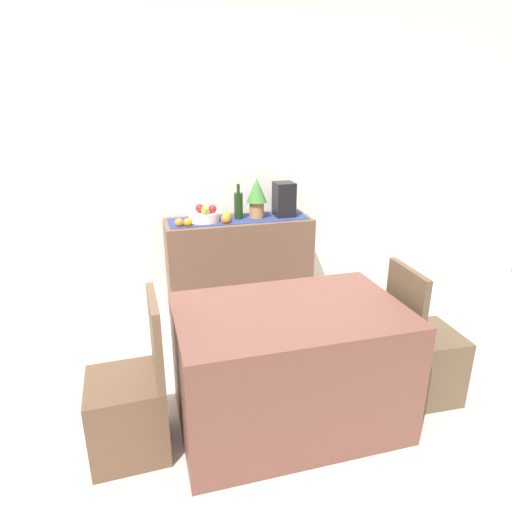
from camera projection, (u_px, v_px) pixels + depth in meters
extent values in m
cube|color=beige|center=(272.00, 375.00, 3.10)|extent=(6.40, 6.40, 0.02)
cube|color=white|center=(232.00, 160.00, 3.71)|extent=(6.40, 0.06, 2.70)
cube|color=brown|center=(239.00, 270.00, 3.78)|extent=(1.22, 0.42, 0.90)
cube|color=navy|center=(238.00, 219.00, 3.62)|extent=(1.14, 0.32, 0.01)
cylinder|color=white|center=(204.00, 217.00, 3.54)|extent=(0.24, 0.24, 0.07)
sphere|color=red|center=(200.00, 208.00, 3.52)|extent=(0.07, 0.07, 0.07)
sphere|color=#8AA535|center=(205.00, 210.00, 3.46)|extent=(0.07, 0.07, 0.07)
sphere|color=red|center=(212.00, 209.00, 3.50)|extent=(0.07, 0.07, 0.07)
cylinder|color=#1A3214|center=(238.00, 206.00, 3.59)|extent=(0.07, 0.07, 0.22)
cylinder|color=#1A3214|center=(238.00, 189.00, 3.54)|extent=(0.03, 0.03, 0.07)
cube|color=black|center=(284.00, 199.00, 3.68)|extent=(0.16, 0.18, 0.29)
cylinder|color=#AF7A46|center=(257.00, 210.00, 3.64)|extent=(0.12, 0.12, 0.14)
cone|color=#3E7E33|center=(257.00, 190.00, 3.59)|extent=(0.17, 0.17, 0.20)
sphere|color=orange|center=(179.00, 223.00, 3.40)|extent=(0.07, 0.07, 0.07)
sphere|color=orange|center=(227.00, 217.00, 3.56)|extent=(0.07, 0.07, 0.07)
sphere|color=orange|center=(188.00, 222.00, 3.41)|extent=(0.07, 0.07, 0.07)
sphere|color=orange|center=(226.00, 219.00, 3.48)|extent=(0.08, 0.08, 0.08)
cube|color=brown|center=(289.00, 366.00, 2.54)|extent=(1.28, 0.81, 0.74)
cube|color=brown|center=(128.00, 415.00, 2.36)|extent=(0.41, 0.41, 0.45)
cube|color=brown|center=(156.00, 337.00, 2.26)|extent=(0.05, 0.40, 0.45)
cube|color=brown|center=(423.00, 364.00, 2.82)|extent=(0.42, 0.42, 0.45)
cube|color=brown|center=(406.00, 303.00, 2.63)|extent=(0.06, 0.40, 0.45)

